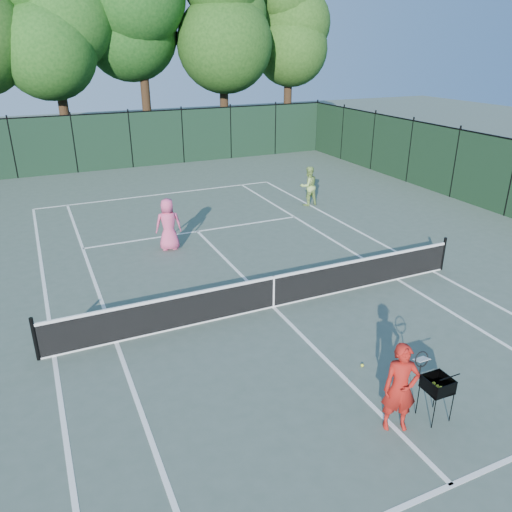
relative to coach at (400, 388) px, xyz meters
name	(u,v)px	position (x,y,z in m)	size (l,w,h in m)	color
ground	(273,307)	(-0.04, 4.96, -0.87)	(90.00, 90.00, 0.00)	#49594D
sideline_doubles_left	(54,356)	(-5.52, 4.96, -0.86)	(0.10, 23.77, 0.01)	white
sideline_doubles_right	(433,271)	(5.45, 4.96, -0.86)	(0.10, 23.77, 0.01)	white
sideline_singles_left	(116,342)	(-4.15, 4.96, -0.86)	(0.10, 23.77, 0.01)	white
sideline_singles_right	(397,279)	(4.08, 4.96, -0.86)	(0.10, 23.77, 0.01)	white
baseline_far	(160,194)	(-0.04, 16.85, -0.86)	(10.97, 0.10, 0.01)	white
service_line_near	(452,485)	(-0.04, -1.44, -0.86)	(8.23, 0.10, 0.01)	white
service_line_far	(198,231)	(-0.04, 11.36, -0.86)	(8.23, 0.10, 0.01)	white
center_service_line	(273,307)	(-0.04, 4.96, -0.86)	(0.10, 12.80, 0.01)	white
tennis_net	(274,291)	(-0.04, 4.96, -0.39)	(11.69, 0.09, 1.06)	black
fence_far	(131,141)	(-0.04, 22.96, 0.63)	(24.00, 0.05, 3.00)	black
tree_2	(51,19)	(-3.04, 26.76, 6.86)	(6.00, 6.00, 12.40)	black
tree_4	(222,14)	(6.96, 26.56, 7.27)	(6.20, 6.20, 12.97)	black
tree_5	(289,24)	(11.96, 27.06, 6.84)	(5.80, 5.80, 12.23)	black
coach	(400,388)	(0.00, 0.00, 0.00)	(1.08, 0.63, 1.73)	#A51912
player_pink	(168,224)	(-1.43, 10.10, 0.02)	(0.95, 0.71, 1.78)	#DC4D7C
player_green	(308,186)	(5.39, 12.58, -0.02)	(0.86, 0.69, 1.69)	#93B85C
ball_hopper	(438,385)	(0.80, -0.09, -0.12)	(0.48, 0.48, 0.89)	black
loose_ball_midcourt	(362,365)	(0.54, 1.78, -0.83)	(0.07, 0.07, 0.07)	#D2E22E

